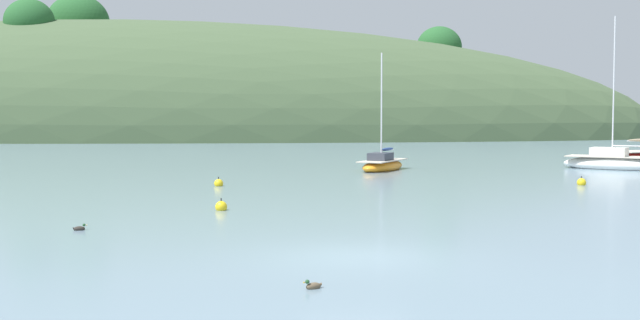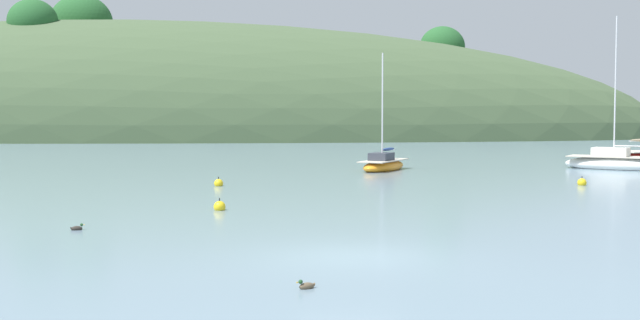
% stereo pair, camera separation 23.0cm
% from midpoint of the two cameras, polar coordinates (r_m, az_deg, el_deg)
% --- Properties ---
extents(ground_plane, '(400.00, 400.00, 0.00)m').
position_cam_midpoint_polar(ground_plane, '(20.26, 2.53, -6.79)').
color(ground_plane, slate).
extents(far_shoreline_hill, '(150.00, 36.00, 35.19)m').
position_cam_midpoint_polar(far_shoreline_hill, '(111.81, -14.29, 1.54)').
color(far_shoreline_hill, '#425638').
rests_on(far_shoreline_hill, ground).
extents(sailboat_grey_yawl, '(6.79, 5.51, 9.73)m').
position_cam_midpoint_polar(sailboat_grey_yawl, '(53.76, 20.37, -0.18)').
color(sailboat_grey_yawl, white).
rests_on(sailboat_grey_yawl, ground).
extents(sailboat_red_portside, '(3.92, 5.38, 7.33)m').
position_cam_midpoint_polar(sailboat_red_portside, '(49.72, 4.62, -0.33)').
color(sailboat_red_portside, orange).
rests_on(sailboat_red_portside, ground).
extents(mooring_buoy_channel, '(0.44, 0.44, 0.54)m').
position_cam_midpoint_polar(mooring_buoy_channel, '(39.37, -6.98, -1.65)').
color(mooring_buoy_channel, yellow).
rests_on(mooring_buoy_channel, ground).
extents(mooring_buoy_outer, '(0.44, 0.44, 0.54)m').
position_cam_midpoint_polar(mooring_buoy_outer, '(41.55, 18.10, -1.53)').
color(mooring_buoy_outer, yellow).
rests_on(mooring_buoy_outer, ground).
extents(mooring_buoy_inner, '(0.44, 0.44, 0.54)m').
position_cam_midpoint_polar(mooring_buoy_inner, '(29.75, -6.86, -3.29)').
color(mooring_buoy_inner, yellow).
rests_on(mooring_buoy_inner, ground).
extents(duck_trailing, '(0.42, 0.27, 0.24)m').
position_cam_midpoint_polar(duck_trailing, '(25.68, -16.49, -4.63)').
color(duck_trailing, '#2D2823').
rests_on(duck_trailing, ground).
extents(duck_lone_right, '(0.40, 0.33, 0.24)m').
position_cam_midpoint_polar(duck_lone_right, '(16.63, -0.56, -8.86)').
color(duck_lone_right, brown).
rests_on(duck_lone_right, ground).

